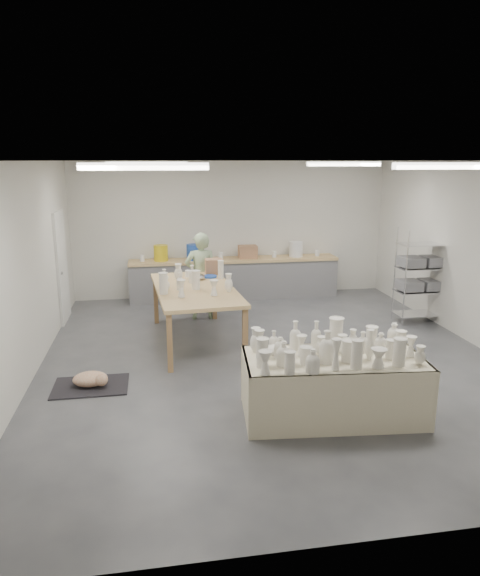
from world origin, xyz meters
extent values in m
plane|color=#424449|center=(0.00, 0.00, 0.00)|extent=(8.00, 8.00, 0.00)
cube|color=white|center=(0.00, 0.00, 2.99)|extent=(7.00, 8.00, 0.02)
cube|color=silver|center=(0.00, 4.00, 1.50)|extent=(7.00, 0.02, 3.00)
cube|color=silver|center=(0.00, -4.00, 1.50)|extent=(7.00, 0.02, 3.00)
cube|color=silver|center=(-3.50, 0.00, 1.50)|extent=(0.02, 8.00, 3.00)
cube|color=white|center=(-3.47, 2.60, 1.05)|extent=(0.05, 0.90, 2.10)
cube|color=white|center=(-1.80, -1.50, 2.94)|extent=(1.40, 0.12, 0.08)
cube|color=white|center=(1.80, -1.50, 2.94)|extent=(1.40, 0.12, 0.08)
cube|color=white|center=(-1.80, 2.00, 2.94)|extent=(1.40, 0.12, 0.08)
cube|color=white|center=(1.80, 2.00, 2.94)|extent=(1.40, 0.12, 0.08)
cube|color=tan|center=(0.00, 3.68, 0.87)|extent=(4.60, 0.60, 0.06)
cube|color=slate|center=(0.00, 3.68, 0.42)|extent=(4.60, 0.55, 0.84)
cylinder|color=gold|center=(-1.60, 3.68, 1.07)|extent=(0.30, 0.30, 0.34)
cylinder|color=#1E45A6|center=(-0.90, 3.68, 1.07)|extent=(0.30, 0.30, 0.34)
cylinder|color=white|center=(1.40, 3.68, 1.07)|extent=(0.30, 0.30, 0.34)
cube|color=#986A49|center=(0.30, 3.68, 1.04)|extent=(0.40, 0.30, 0.28)
cylinder|color=white|center=(-2.00, 3.68, 0.97)|extent=(0.10, 0.10, 0.14)
cylinder|color=white|center=(-0.30, 3.68, 0.97)|extent=(0.10, 0.10, 0.14)
cylinder|color=white|center=(0.90, 3.68, 0.97)|extent=(0.10, 0.10, 0.14)
cylinder|color=white|center=(1.90, 3.68, 0.97)|extent=(0.10, 0.10, 0.14)
cylinder|color=silver|center=(2.78, 1.18, 0.90)|extent=(0.02, 0.02, 1.80)
cylinder|color=silver|center=(3.62, 1.18, 0.90)|extent=(0.02, 0.02, 1.80)
cylinder|color=silver|center=(2.78, 1.62, 0.90)|extent=(0.02, 0.02, 1.80)
cylinder|color=silver|center=(3.62, 1.62, 0.90)|extent=(0.02, 0.02, 1.80)
cube|color=silver|center=(3.20, 1.40, 0.15)|extent=(0.88, 0.48, 0.02)
cube|color=silver|center=(3.20, 1.40, 0.60)|extent=(0.88, 0.48, 0.02)
cube|color=silver|center=(3.20, 1.40, 1.05)|extent=(0.88, 0.48, 0.02)
cube|color=silver|center=(3.20, 1.40, 1.50)|extent=(0.88, 0.48, 0.02)
cube|color=slate|center=(2.98, 1.40, 0.72)|extent=(0.38, 0.42, 0.18)
cube|color=slate|center=(3.42, 1.40, 0.72)|extent=(0.38, 0.42, 0.18)
cube|color=slate|center=(2.98, 1.40, 1.17)|extent=(0.38, 0.42, 0.18)
cube|color=slate|center=(3.42, 1.40, 1.17)|extent=(0.38, 0.42, 0.18)
cube|color=olive|center=(0.31, -1.92, 0.32)|extent=(1.95, 1.02, 0.64)
cube|color=beige|center=(0.31, -1.92, 0.73)|extent=(2.20, 1.19, 0.03)
cube|color=beige|center=(0.31, -2.40, 0.37)|extent=(2.12, 0.22, 0.74)
cube|color=beige|center=(0.31, -1.43, 0.37)|extent=(2.12, 0.22, 0.74)
cube|color=tan|center=(-1.09, 0.96, 0.92)|extent=(1.45, 2.62, 0.06)
cube|color=olive|center=(-1.66, -0.23, 0.44)|extent=(0.08, 0.08, 0.89)
cube|color=olive|center=(-0.53, -0.23, 0.44)|extent=(0.08, 0.08, 0.89)
cube|color=olive|center=(-1.66, 2.16, 0.44)|extent=(0.08, 0.08, 0.89)
cube|color=olive|center=(-0.53, 2.16, 0.44)|extent=(0.08, 0.08, 0.89)
ellipsoid|color=silver|center=(-0.99, 1.55, 1.00)|extent=(0.26, 0.26, 0.12)
cylinder|color=#1E45A6|center=(-0.76, 1.70, 0.96)|extent=(0.26, 0.26, 0.03)
cylinder|color=white|center=(-1.14, 1.80, 1.01)|extent=(0.11, 0.11, 0.12)
cube|color=#986A49|center=(-0.65, 1.98, 1.09)|extent=(0.32, 0.26, 0.28)
cube|color=black|center=(-2.66, -0.61, 0.01)|extent=(1.00, 0.70, 0.02)
ellipsoid|color=white|center=(-2.66, -0.61, 0.12)|extent=(0.47, 0.33, 0.20)
sphere|color=white|center=(-2.50, -0.71, 0.14)|extent=(0.17, 0.17, 0.17)
imported|color=#90AA83|center=(-0.87, 2.27, 0.85)|extent=(0.62, 0.41, 1.69)
cylinder|color=red|center=(-0.87, 2.54, 0.28)|extent=(0.38, 0.38, 0.04)
cylinder|color=silver|center=(-0.74, 2.51, 0.13)|extent=(0.02, 0.02, 0.27)
cylinder|color=silver|center=(-0.91, 2.66, 0.13)|extent=(0.02, 0.02, 0.27)
cylinder|color=silver|center=(-0.96, 2.44, 0.13)|extent=(0.02, 0.02, 0.27)
camera|label=1|loc=(-1.72, -7.32, 3.01)|focal=32.00mm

